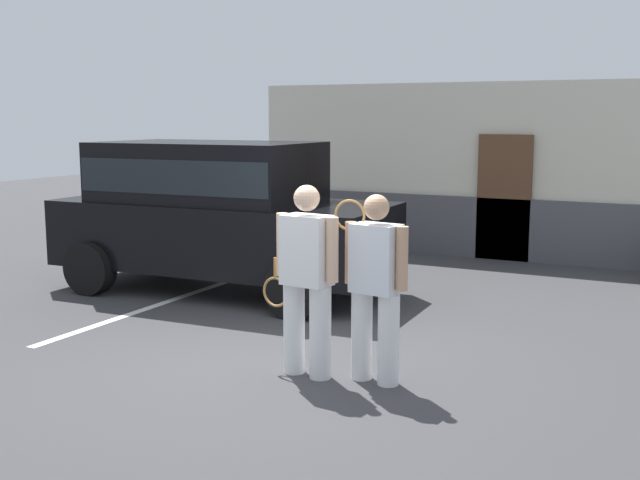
% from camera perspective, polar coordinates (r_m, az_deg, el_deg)
% --- Properties ---
extents(ground_plane, '(40.00, 40.00, 0.00)m').
position_cam_1_polar(ground_plane, '(7.73, -2.73, -9.07)').
color(ground_plane, '#38383A').
extents(parking_stripe_0, '(0.12, 4.40, 0.01)m').
position_cam_1_polar(parking_stripe_0, '(10.36, -11.41, -4.54)').
color(parking_stripe_0, silver).
rests_on(parking_stripe_0, ground_plane).
extents(house_frontage, '(8.13, 0.40, 2.97)m').
position_cam_1_polar(house_frontage, '(13.71, 11.44, 4.62)').
color(house_frontage, beige).
rests_on(house_frontage, ground_plane).
extents(parked_suv, '(4.67, 2.31, 2.05)m').
position_cam_1_polar(parked_suv, '(10.84, -7.49, 2.30)').
color(parked_suv, black).
rests_on(parked_suv, ground_plane).
extents(tennis_player_man, '(0.91, 0.33, 1.78)m').
position_cam_1_polar(tennis_player_man, '(7.20, -0.99, -2.81)').
color(tennis_player_man, white).
rests_on(tennis_player_man, ground_plane).
extents(tennis_player_woman, '(0.76, 0.33, 1.72)m').
position_cam_1_polar(tennis_player_woman, '(7.05, 4.04, -3.30)').
color(tennis_player_woman, white).
rests_on(tennis_player_woman, ground_plane).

